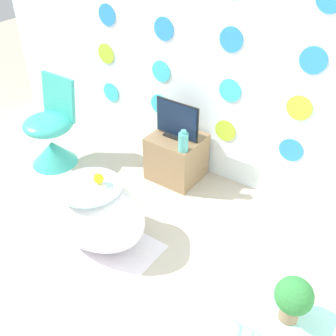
{
  "coord_description": "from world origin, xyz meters",
  "views": [
    {
      "loc": [
        1.7,
        -0.72,
        2.3
      ],
      "look_at": [
        0.49,
        1.0,
        0.78
      ],
      "focal_mm": 42.0,
      "sensor_mm": 36.0,
      "label": 1
    }
  ],
  "objects_px": {
    "tv": "(177,122)",
    "potted_plant_left": "(294,298)",
    "vase": "(183,142)",
    "chair": "(52,138)",
    "bathtub": "(93,212)"
  },
  "relations": [
    {
      "from": "bathtub",
      "to": "chair",
      "type": "height_order",
      "value": "chair"
    },
    {
      "from": "chair",
      "to": "vase",
      "type": "distance_m",
      "value": 1.38
    },
    {
      "from": "tv",
      "to": "potted_plant_left",
      "type": "relative_size",
      "value": 1.67
    },
    {
      "from": "tv",
      "to": "vase",
      "type": "xyz_separation_m",
      "value": [
        0.17,
        -0.16,
        -0.07
      ]
    },
    {
      "from": "bathtub",
      "to": "potted_plant_left",
      "type": "relative_size",
      "value": 3.42
    },
    {
      "from": "chair",
      "to": "vase",
      "type": "bearing_deg",
      "value": 14.83
    },
    {
      "from": "tv",
      "to": "potted_plant_left",
      "type": "xyz_separation_m",
      "value": [
        1.53,
        -1.31,
        0.15
      ]
    },
    {
      "from": "tv",
      "to": "vase",
      "type": "bearing_deg",
      "value": -42.85
    },
    {
      "from": "chair",
      "to": "tv",
      "type": "bearing_deg",
      "value": 24.02
    },
    {
      "from": "tv",
      "to": "potted_plant_left",
      "type": "height_order",
      "value": "potted_plant_left"
    },
    {
      "from": "vase",
      "to": "bathtub",
      "type": "bearing_deg",
      "value": -104.78
    },
    {
      "from": "vase",
      "to": "potted_plant_left",
      "type": "xyz_separation_m",
      "value": [
        1.36,
        -1.15,
        0.22
      ]
    },
    {
      "from": "chair",
      "to": "potted_plant_left",
      "type": "bearing_deg",
      "value": -16.73
    },
    {
      "from": "bathtub",
      "to": "chair",
      "type": "xyz_separation_m",
      "value": [
        -1.08,
        0.54,
        0.02
      ]
    },
    {
      "from": "chair",
      "to": "vase",
      "type": "relative_size",
      "value": 4.37
    }
  ]
}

